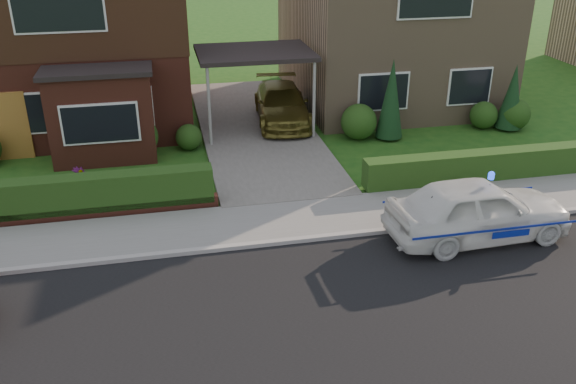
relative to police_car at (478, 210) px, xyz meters
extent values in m
plane|color=#1B4E14|center=(-3.79, -2.40, -0.73)|extent=(120.00, 120.00, 0.00)
cube|color=black|center=(-3.79, -2.40, -0.73)|extent=(60.00, 6.00, 0.02)
cube|color=#9E9993|center=(-3.79, 0.65, -0.67)|extent=(60.00, 0.16, 0.12)
cube|color=slate|center=(-3.79, 1.70, -0.68)|extent=(60.00, 2.00, 0.10)
cube|color=#666059|center=(-3.79, 8.60, -0.67)|extent=(3.80, 12.00, 0.12)
cube|color=brown|center=(-9.59, 11.60, 2.17)|extent=(7.20, 8.00, 5.80)
cube|color=white|center=(-11.17, 7.58, 0.67)|extent=(1.80, 0.08, 1.30)
cube|color=white|center=(-8.00, 7.58, 0.67)|extent=(1.60, 0.08, 1.30)
cube|color=white|center=(-9.59, 7.58, 3.67)|extent=(2.60, 0.08, 1.30)
cube|color=brown|center=(-8.72, 6.90, 0.62)|extent=(3.00, 1.40, 2.70)
cube|color=black|center=(-8.72, 6.90, 2.04)|extent=(3.20, 1.60, 0.14)
cube|color=#95795B|center=(2.01, 11.60, 2.17)|extent=(7.20, 8.00, 5.80)
cube|color=white|center=(0.43, 7.58, 0.67)|extent=(1.80, 0.08, 1.30)
cube|color=white|center=(3.60, 7.58, 0.67)|extent=(1.60, 0.08, 1.30)
cube|color=black|center=(-3.79, 8.60, 1.97)|extent=(3.80, 3.00, 0.14)
cylinder|color=gray|center=(-5.49, 7.20, 0.62)|extent=(0.10, 0.10, 2.70)
cylinder|color=gray|center=(-2.09, 7.20, 0.62)|extent=(0.10, 0.10, 2.70)
cube|color=brown|center=(-9.59, 2.90, -0.55)|extent=(7.70, 0.25, 0.36)
cube|color=#193511|center=(-9.59, 3.05, -0.73)|extent=(7.50, 0.55, 0.90)
cube|color=#193511|center=(2.01, 2.95, -0.73)|extent=(7.50, 0.55, 0.80)
sphere|color=#193511|center=(-7.79, 6.90, -0.07)|extent=(1.32, 1.32, 1.32)
sphere|color=#193511|center=(-6.19, 7.20, -0.31)|extent=(0.84, 0.84, 0.84)
sphere|color=#193511|center=(-0.59, 7.00, -0.13)|extent=(1.20, 1.20, 1.20)
sphere|color=#193511|center=(4.01, 7.10, -0.25)|extent=(0.96, 0.96, 0.96)
sphere|color=#193511|center=(5.01, 6.80, -0.19)|extent=(1.08, 1.08, 1.08)
cone|color=black|center=(0.41, 6.80, 0.57)|extent=(0.90, 0.90, 2.60)
cone|color=black|center=(4.81, 6.80, 0.37)|extent=(0.90, 0.90, 2.20)
imported|color=silver|center=(0.00, 0.00, 0.00)|extent=(1.89, 4.36, 1.47)
sphere|color=#193FF2|center=(0.22, 0.00, 0.81)|extent=(0.17, 0.17, 0.17)
cube|color=navy|center=(0.00, -0.87, -0.06)|extent=(3.96, 0.02, 0.05)
cube|color=navy|center=(0.00, 0.87, -0.06)|extent=(3.96, 0.01, 0.05)
ellipsoid|color=black|center=(-1.20, -0.10, 0.29)|extent=(0.22, 0.17, 0.21)
sphere|color=white|center=(-1.19, -0.16, 0.28)|extent=(0.11, 0.11, 0.11)
sphere|color=black|center=(-1.18, -0.12, 0.43)|extent=(0.13, 0.13, 0.13)
cone|color=black|center=(-1.23, -0.11, 0.49)|extent=(0.04, 0.04, 0.05)
cone|color=black|center=(-1.14, -0.11, 0.49)|extent=(0.04, 0.04, 0.05)
imported|color=olive|center=(-2.79, 9.02, 0.02)|extent=(2.16, 4.48, 1.26)
imported|color=gray|center=(-7.60, 6.60, -0.38)|extent=(0.49, 0.47, 0.71)
imported|color=gray|center=(-9.25, 4.32, -0.34)|extent=(0.62, 0.62, 0.79)
camera|label=1|loc=(-6.94, -11.34, 6.39)|focal=38.00mm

